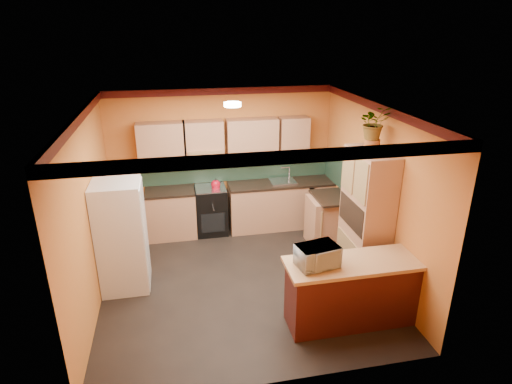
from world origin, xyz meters
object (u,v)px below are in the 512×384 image
fridge (121,237)px  pantry (366,219)px  breakfast_bar (355,293)px  microwave (317,256)px  base_cabinets_back (243,208)px  stove (211,210)px

fridge → pantry: (3.60, -0.53, 0.20)m
breakfast_bar → pantry: bearing=60.8°
fridge → breakfast_bar: (3.07, -1.47, -0.41)m
fridge → microwave: (2.51, -1.47, 0.22)m
base_cabinets_back → microwave: (0.41, -3.06, 0.63)m
stove → breakfast_bar: stove is taller
pantry → breakfast_bar: pantry is taller
pantry → microwave: 1.44m
breakfast_bar → microwave: (-0.57, 0.00, 0.63)m
fridge → pantry: bearing=-8.4°
base_cabinets_back → microwave: bearing=-82.4°
pantry → fridge: bearing=171.6°
microwave → base_cabinets_back: bearing=86.5°
fridge → microwave: fridge is taller
stove → pantry: size_ratio=0.43×
breakfast_bar → base_cabinets_back: bearing=107.7°
stove → fridge: 2.20m
pantry → microwave: (-1.09, -0.94, 0.02)m
microwave → fridge: bearing=138.4°
breakfast_bar → microwave: size_ratio=3.53×
pantry → breakfast_bar: size_ratio=1.17×
pantry → microwave: pantry is taller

